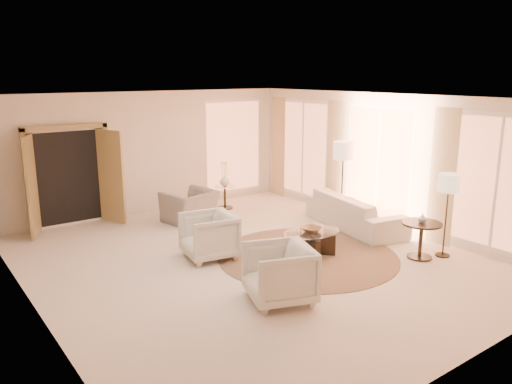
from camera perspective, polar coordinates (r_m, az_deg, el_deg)
room at (r=8.41m, az=-0.58°, el=1.09°), size 7.04×8.04×2.83m
windows_right at (r=10.83m, az=14.11°, el=3.22°), size 0.10×6.40×2.40m
window_back_corner at (r=12.91m, az=-2.54°, el=5.21°), size 1.70×0.10×2.40m
curtains_right at (r=11.39m, az=10.46°, el=3.63°), size 0.06×5.20×2.60m
french_doors at (r=11.09m, az=-20.47°, el=1.51°), size 1.95×0.66×2.16m
area_rug at (r=9.07m, az=5.91°, el=-7.24°), size 3.80×3.80×0.01m
sofa at (r=10.72m, az=11.26°, el=-2.19°), size 1.41×2.58×0.71m
armchair_left at (r=8.85m, az=-5.42°, el=-4.76°), size 0.94×0.99×0.89m
armchair_right at (r=7.19m, az=2.67°, el=-8.99°), size 1.08×1.11×0.91m
accent_chair at (r=11.06m, az=-7.59°, el=-1.03°), size 1.17×0.90×0.91m
coffee_table at (r=9.07m, az=6.33°, el=-5.48°), size 1.34×1.34×0.43m
end_table at (r=9.26m, az=18.35°, el=-4.56°), size 0.69×0.69×0.65m
side_table at (r=12.04m, az=-3.58°, el=-0.28°), size 0.49×0.49×0.57m
floor_lamp_near at (r=10.77m, az=9.95°, el=4.28°), size 0.43×0.43×1.79m
floor_lamp_far at (r=9.28m, az=21.17°, el=0.56°), size 0.36×0.36×1.50m
bowl at (r=9.01m, az=6.36°, el=-4.26°), size 0.42×0.42×0.09m
end_vase at (r=9.18m, az=18.48°, el=-2.88°), size 0.21×0.21×0.16m
side_vase at (r=11.96m, az=-3.60°, el=1.31°), size 0.23×0.23×0.24m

